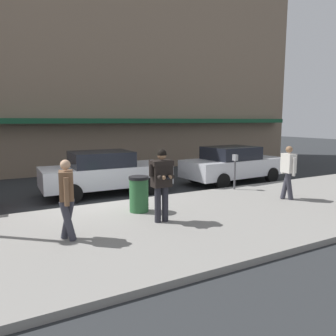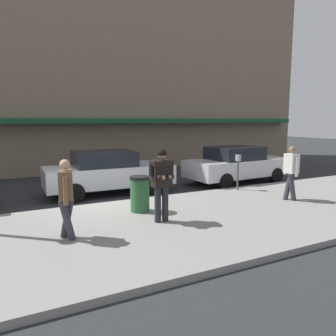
# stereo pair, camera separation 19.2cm
# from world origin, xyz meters

# --- Properties ---
(ground_plane) EXTENTS (80.00, 80.00, 0.00)m
(ground_plane) POSITION_xyz_m (0.00, 0.00, 0.00)
(ground_plane) COLOR #2B2D30
(sidewalk) EXTENTS (32.00, 5.30, 0.14)m
(sidewalk) POSITION_xyz_m (1.00, -2.85, 0.07)
(sidewalk) COLOR gray
(sidewalk) RESTS_ON ground
(curb_paint_line) EXTENTS (28.00, 0.12, 0.01)m
(curb_paint_line) POSITION_xyz_m (1.00, 0.05, 0.00)
(curb_paint_line) COLOR silver
(curb_paint_line) RESTS_ON ground
(storefront_facade) EXTENTS (28.00, 4.70, 12.92)m
(storefront_facade) POSITION_xyz_m (1.00, 8.49, 6.45)
(storefront_facade) COLOR #84705B
(storefront_facade) RESTS_ON ground
(parked_sedan_mid) EXTENTS (4.54, 2.00, 1.54)m
(parked_sedan_mid) POSITION_xyz_m (0.79, 1.53, 0.79)
(parked_sedan_mid) COLOR silver
(parked_sedan_mid) RESTS_ON ground
(parked_sedan_far) EXTENTS (4.61, 2.16, 1.54)m
(parked_sedan_far) POSITION_xyz_m (6.21, 1.02, 0.79)
(parked_sedan_far) COLOR silver
(parked_sedan_far) RESTS_ON ground
(man_texting_on_phone) EXTENTS (0.65, 0.59, 1.81)m
(man_texting_on_phone) POSITION_xyz_m (0.84, -2.75, 1.25)
(man_texting_on_phone) COLOR #23232B
(man_texting_on_phone) RESTS_ON sidewalk
(pedestrian_in_light_coat) EXTENTS (0.37, 0.60, 1.70)m
(pedestrian_in_light_coat) POSITION_xyz_m (5.41, -2.59, 1.11)
(pedestrian_in_light_coat) COLOR #33333D
(pedestrian_in_light_coat) RESTS_ON sidewalk
(pedestrian_dark_coat) EXTENTS (0.38, 0.59, 1.70)m
(pedestrian_dark_coat) POSITION_xyz_m (-1.45, -2.89, 1.11)
(pedestrian_dark_coat) COLOR #33333D
(pedestrian_dark_coat) RESTS_ON sidewalk
(parking_meter) EXTENTS (0.12, 0.18, 1.27)m
(parking_meter) POSITION_xyz_m (4.94, -0.60, 0.97)
(parking_meter) COLOR #4C4C51
(parking_meter) RESTS_ON sidewalk
(trash_bin) EXTENTS (0.55, 0.55, 0.98)m
(trash_bin) POSITION_xyz_m (0.72, -1.63, 0.63)
(trash_bin) COLOR #2D6638
(trash_bin) RESTS_ON sidewalk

